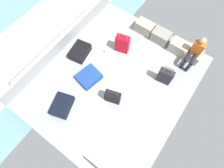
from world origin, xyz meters
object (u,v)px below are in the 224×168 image
at_px(passenger_seated, 195,52).
at_px(suitcase_5, 62,106).
at_px(cargo_crate_0, 145,27).
at_px(suitcase_2, 113,97).
at_px(cargo_crate_1, 161,36).
at_px(cargo_crate_3, 193,54).
at_px(suitcase_0, 89,77).
at_px(suitcase_4, 80,52).
at_px(paper_cup, 106,51).
at_px(cargo_crate_2, 179,47).
at_px(suitcase_3, 122,44).
at_px(suitcase_1, 165,76).

height_order(passenger_seated, suitcase_5, passenger_seated).
xyz_separation_m(cargo_crate_0, passenger_seated, (1.85, -0.20, 0.34)).
xyz_separation_m(suitcase_2, suitcase_5, (-1.08, -1.04, -0.15)).
bearing_deg(cargo_crate_1, passenger_seated, -8.90).
relative_size(cargo_crate_0, cargo_crate_3, 1.18).
xyz_separation_m(suitcase_0, suitcase_4, (-0.82, 0.54, 0.03)).
xyz_separation_m(suitcase_5, paper_cup, (-0.13, 2.30, -0.06)).
bearing_deg(cargo_crate_2, cargo_crate_1, 177.00).
xyz_separation_m(cargo_crate_0, suitcase_3, (-0.19, -1.14, 0.13)).
height_order(passenger_seated, suitcase_3, passenger_seated).
bearing_deg(suitcase_1, suitcase_0, -145.98).
bearing_deg(suitcase_3, cargo_crate_0, 80.49).
relative_size(suitcase_2, suitcase_4, 0.77).
xyz_separation_m(suitcase_0, suitcase_1, (1.93, 1.30, 0.19)).
distance_m(cargo_crate_3, paper_cup, 2.87).
relative_size(suitcase_2, suitcase_3, 0.75).
relative_size(suitcase_0, suitcase_1, 1.00).
bearing_deg(suitcase_0, suitcase_2, -8.14).
xyz_separation_m(passenger_seated, suitcase_4, (-3.09, -1.89, -0.40)).
relative_size(cargo_crate_1, suitcase_4, 0.80).
bearing_deg(suitcase_4, suitcase_5, -65.94).
bearing_deg(suitcase_5, suitcase_0, 87.80).
bearing_deg(paper_cup, cargo_crate_2, 36.94).
height_order(suitcase_2, paper_cup, suitcase_2).
xyz_separation_m(cargo_crate_1, suitcase_4, (-1.88, -2.08, -0.06)).
distance_m(suitcase_4, paper_cup, 0.86).
height_order(suitcase_4, suitcase_5, suitcase_4).
height_order(cargo_crate_1, suitcase_1, suitcase_1).
height_order(passenger_seated, suitcase_2, passenger_seated).
distance_m(cargo_crate_1, paper_cup, 1.96).
relative_size(cargo_crate_3, suitcase_0, 0.70).
height_order(cargo_crate_1, suitcase_5, cargo_crate_1).
xyz_separation_m(cargo_crate_2, suitcase_2, (-0.75, -2.73, 0.06)).
bearing_deg(cargo_crate_1, suitcase_0, -112.07).
height_order(cargo_crate_0, cargo_crate_2, cargo_crate_0).
height_order(suitcase_3, suitcase_4, suitcase_3).
relative_size(suitcase_0, suitcase_4, 1.00).
relative_size(cargo_crate_0, paper_cup, 6.51).
distance_m(suitcase_3, paper_cup, 0.63).
xyz_separation_m(suitcase_0, suitcase_3, (0.23, 1.50, 0.23)).
xyz_separation_m(cargo_crate_0, suitcase_1, (1.51, -1.34, 0.10)).
distance_m(suitcase_0, paper_cup, 1.13).
distance_m(suitcase_1, paper_cup, 2.13).
distance_m(suitcase_0, suitcase_5, 1.19).
height_order(cargo_crate_2, suitcase_0, cargo_crate_2).
xyz_separation_m(cargo_crate_1, suitcase_3, (-0.84, -1.12, 0.13)).
bearing_deg(suitcase_4, suitcase_2, -20.47).
relative_size(suitcase_1, suitcase_5, 0.96).
distance_m(cargo_crate_0, suitcase_5, 3.85).
xyz_separation_m(suitcase_1, paper_cup, (-2.10, -0.19, -0.25)).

